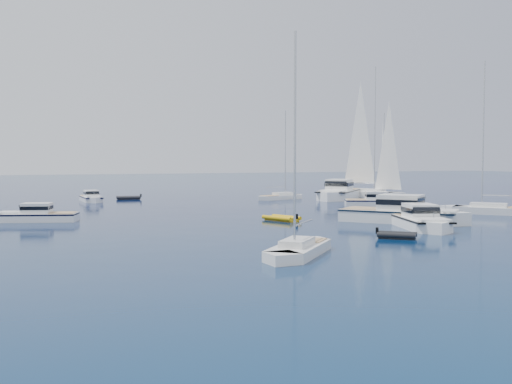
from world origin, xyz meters
TOP-DOWN VIEW (x-y plane):
  - ground at (0.00, 0.00)m, footprint 400.00×400.00m
  - motor_cruiser_near at (8.37, 4.60)m, footprint 6.18×10.08m
  - motor_cruiser_right at (9.89, 8.79)m, footprint 10.23×11.82m
  - motor_cruiser_far_r at (18.97, 25.16)m, footprint 8.79×6.29m
  - motor_cruiser_far_l at (-19.70, 23.23)m, footprint 8.53×5.09m
  - motor_cruiser_distant at (21.83, 38.41)m, footprint 12.63×12.57m
  - motor_cruiser_horizon at (-10.91, 47.62)m, footprint 2.27×7.38m
  - sailboat_fore at (-7.07, -3.30)m, footprint 8.01×8.06m
  - sailboat_mid_r at (23.68, 11.85)m, footprint 9.13×10.41m
  - sailboat_centre at (14.09, 41.27)m, footprint 9.08×4.75m
  - sailboat_sails_r at (27.87, 40.37)m, footprint 8.40×13.81m
  - sailboat_sails_far at (50.04, 66.67)m, footprint 7.40×10.62m
  - tender_yellow at (0.86, 14.73)m, footprint 3.12×4.11m
  - tender_grey_near at (2.72, 0.28)m, footprint 3.12×3.11m
  - tender_grey_far at (-5.50, 49.85)m, footprint 3.68×2.36m

SIDE VIEW (x-z plane):
  - ground at x=0.00m, z-range 0.00..0.00m
  - motor_cruiser_near at x=8.37m, z-range -1.27..1.27m
  - motor_cruiser_right at x=9.89m, z-range -1.58..1.58m
  - motor_cruiser_far_r at x=18.97m, z-range -1.12..1.12m
  - motor_cruiser_far_l at x=-19.70m, z-range -1.07..1.07m
  - motor_cruiser_distant at x=21.83m, z-range -1.79..1.79m
  - motor_cruiser_horizon at x=-10.91m, z-range -0.97..0.97m
  - sailboat_fore at x=-7.07m, z-range -6.63..6.63m
  - sailboat_mid_r at x=23.68m, z-range -8.11..8.11m
  - sailboat_centre at x=14.09m, z-range -6.46..6.46m
  - sailboat_sails_r at x=27.87m, z-range -9.92..9.92m
  - sailboat_sails_far at x=50.04m, z-range -7.77..7.77m
  - tender_yellow at x=0.86m, z-range -0.47..0.47m
  - tender_grey_near at x=2.72m, z-range -0.47..0.47m
  - tender_grey_far at x=-5.50m, z-range -0.47..0.47m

